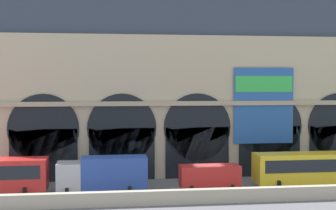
{
  "coord_description": "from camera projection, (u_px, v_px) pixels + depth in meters",
  "views": [
    {
      "loc": [
        -9.19,
        -42.09,
        9.3
      ],
      "look_at": [
        -2.9,
        5.0,
        7.2
      ],
      "focal_mm": 52.32,
      "sensor_mm": 36.0,
      "label": 1
    }
  ],
  "objects": [
    {
      "name": "van_center",
      "position": [
        210.0,
        176.0,
        42.46
      ],
      "size": [
        5.2,
        2.48,
        2.2
      ],
      "color": "red",
      "rests_on": "ground"
    },
    {
      "name": "ground_plane",
      "position": [
        208.0,
        188.0,
        43.31
      ],
      "size": [
        200.0,
        200.0,
        0.0
      ],
      "primitive_type": "plane",
      "color": "slate"
    },
    {
      "name": "quay_parapet_wall",
      "position": [
        222.0,
        196.0,
        38.16
      ],
      "size": [
        90.0,
        0.7,
        1.11
      ],
      "primitive_type": "cube",
      "color": "#B2A891",
      "rests_on": "ground"
    },
    {
      "name": "station_building",
      "position": [
        194.0,
        88.0,
        50.16
      ],
      "size": [
        45.74,
        5.01,
        18.23
      ],
      "color": "#BCAD8C",
      "rests_on": "ground"
    },
    {
      "name": "box_truck_midwest",
      "position": [
        103.0,
        174.0,
        41.15
      ],
      "size": [
        7.5,
        2.91,
        3.12
      ],
      "color": "#ADB2B7",
      "rests_on": "ground"
    },
    {
      "name": "bus_mideast",
      "position": [
        315.0,
        168.0,
        43.63
      ],
      "size": [
        11.0,
        3.25,
        3.1
      ],
      "color": "gold",
      "rests_on": "ground"
    }
  ]
}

